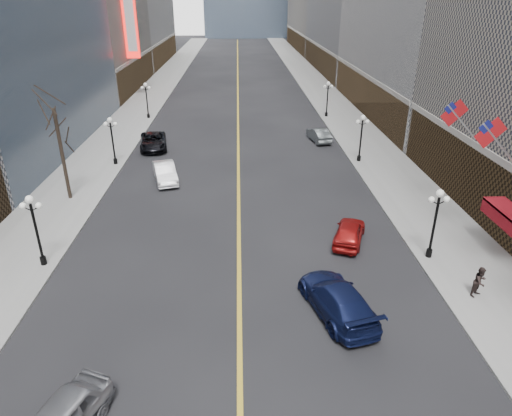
{
  "coord_description": "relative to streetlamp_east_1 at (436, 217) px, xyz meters",
  "views": [
    {
      "loc": [
        0.15,
        6.02,
        14.97
      ],
      "look_at": [
        0.81,
        23.69,
        6.65
      ],
      "focal_mm": 32.0,
      "sensor_mm": 36.0,
      "label": 1
    }
  ],
  "objects": [
    {
      "name": "tree_west_far",
      "position": [
        -25.3,
        10.0,
        3.34
      ],
      "size": [
        3.6,
        3.6,
        7.92
      ],
      "color": "#2D231C",
      "rests_on": "sidewalk_west"
    },
    {
      "name": "car_sb_mid",
      "position": [
        -4.51,
        2.27,
        -2.15
      ],
      "size": [
        3.21,
        4.76,
        1.51
      ],
      "primitive_type": "imported",
      "rotation": [
        0.0,
        0.0,
        2.78
      ],
      "color": "maroon",
      "rests_on": "ground"
    },
    {
      "name": "flag_5",
      "position": [
        3.51,
        7.0,
        4.39
      ],
      "size": [
        2.87,
        0.12,
        2.87
      ],
      "color": "#B2B2B7",
      "rests_on": "ground"
    },
    {
      "name": "sidewalk_west",
      "position": [
        -25.8,
        40.0,
        -2.83
      ],
      "size": [
        6.0,
        230.0,
        0.15
      ],
      "primitive_type": "cube",
      "color": "gray",
      "rests_on": "ground"
    },
    {
      "name": "car_nb_far",
      "position": [
        -20.8,
        23.12,
        -2.1
      ],
      "size": [
        3.59,
        6.16,
        1.61
      ],
      "primitive_type": "imported",
      "rotation": [
        0.0,
        0.0,
        0.17
      ],
      "color": "black",
      "rests_on": "ground"
    },
    {
      "name": "streetlamp_west_2",
      "position": [
        -23.6,
        18.0,
        0.0
      ],
      "size": [
        1.26,
        0.44,
        4.52
      ],
      "color": "black",
      "rests_on": "sidewalk_west"
    },
    {
      "name": "lane_line",
      "position": [
        -11.8,
        50.0,
        -2.89
      ],
      "size": [
        0.25,
        200.0,
        0.02
      ],
      "primitive_type": "cube",
      "color": "gold",
      "rests_on": "ground"
    },
    {
      "name": "streetlamp_east_3",
      "position": [
        0.0,
        36.0,
        0.0
      ],
      "size": [
        1.26,
        0.44,
        4.52
      ],
      "color": "black",
      "rests_on": "sidewalk_east"
    },
    {
      "name": "car_sb_near",
      "position": [
        -6.79,
        -5.09,
        -2.04
      ],
      "size": [
        3.9,
        6.34,
        1.72
      ],
      "primitive_type": "imported",
      "rotation": [
        0.0,
        0.0,
        3.41
      ],
      "color": "#111942",
      "rests_on": "ground"
    },
    {
      "name": "awning_c",
      "position": [
        4.3,
        -0.0,
        0.18
      ],
      "size": [
        1.4,
        4.0,
        0.93
      ],
      "color": "maroon",
      "rests_on": "ground"
    },
    {
      "name": "ped_east_walk",
      "position": [
        1.1,
        -4.08,
        -1.88
      ],
      "size": [
        0.96,
        0.84,
        1.74
      ],
      "primitive_type": "imported",
      "rotation": [
        0.0,
        0.0,
        0.55
      ],
      "color": "black",
      "rests_on": "sidewalk_east"
    },
    {
      "name": "theatre_marquee",
      "position": [
        -27.68,
        50.0,
        9.1
      ],
      "size": [
        2.0,
        0.55,
        12.0
      ],
      "color": "red",
      "rests_on": "ground"
    },
    {
      "name": "streetlamp_west_1",
      "position": [
        -23.6,
        0.0,
        0.0
      ],
      "size": [
        1.26,
        0.44,
        4.52
      ],
      "color": "black",
      "rests_on": "sidewalk_west"
    },
    {
      "name": "car_nb_mid",
      "position": [
        -18.21,
        13.7,
        -2.09
      ],
      "size": [
        2.93,
        5.17,
        1.61
      ],
      "primitive_type": "imported",
      "rotation": [
        0.0,
        0.0,
        0.26
      ],
      "color": "white",
      "rests_on": "ground"
    },
    {
      "name": "streetlamp_east_2",
      "position": [
        0.0,
        18.0,
        0.0
      ],
      "size": [
        1.26,
        0.44,
        4.52
      ],
      "color": "black",
      "rests_on": "sidewalk_east"
    },
    {
      "name": "streetlamp_east_1",
      "position": [
        0.0,
        0.0,
        0.0
      ],
      "size": [
        1.26,
        0.44,
        4.52
      ],
      "color": "black",
      "rests_on": "sidewalk_east"
    },
    {
      "name": "streetlamp_west_3",
      "position": [
        -23.6,
        36.0,
        0.0
      ],
      "size": [
        1.26,
        0.44,
        4.52
      ],
      "color": "black",
      "rests_on": "sidewalk_west"
    },
    {
      "name": "car_sb_far",
      "position": [
        -2.8,
        25.12,
        -2.16
      ],
      "size": [
        2.35,
        4.72,
        1.49
      ],
      "primitive_type": "imported",
      "rotation": [
        0.0,
        0.0,
        3.32
      ],
      "color": "#575E60",
      "rests_on": "ground"
    },
    {
      "name": "flag_4",
      "position": [
        3.51,
        2.0,
        4.39
      ],
      "size": [
        2.87,
        0.12,
        2.87
      ],
      "color": "#B2B2B7",
      "rests_on": "ground"
    },
    {
      "name": "sidewalk_east",
      "position": [
        2.2,
        40.0,
        -2.83
      ],
      "size": [
        6.0,
        230.0,
        0.15
      ],
      "primitive_type": "cube",
      "color": "gray",
      "rests_on": "ground"
    }
  ]
}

